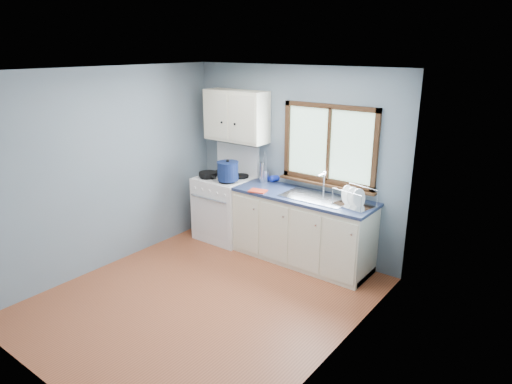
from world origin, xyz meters
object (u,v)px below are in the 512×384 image
Objects in this scene: skillet at (208,174)px; thermos at (262,173)px; utensil_crock at (264,175)px; sink at (315,202)px; base_cabinets at (302,232)px; stockpot at (228,171)px; dish_rack at (354,201)px; gas_range at (225,206)px.

skillet is 0.79m from thermos.
sink is at bearing -11.71° from utensil_crock.
base_cabinets is at bearing -9.55° from thermos.
sink is 1.67m from skillet.
thermos is (0.36, 0.30, -0.03)m from stockpot.
skillet is at bearing -163.58° from dish_rack.
gas_range is 3.23× the size of skillet.
thermos is (0.56, 0.14, 0.57)m from gas_range.
gas_range is at bearing -179.29° from sink.
utensil_crock is (0.72, 0.37, 0.02)m from skillet.
utensil_crock is at bearing 168.29° from sink.
gas_range is 3.22× the size of utensil_crock.
utensil_crock is at bearing 51.59° from skillet.
thermos is at bearing 47.06° from skillet.
skillet is at bearing -157.10° from thermos.
skillet is at bearing -173.03° from base_cabinets.
sink is at bearing -7.75° from thermos.
thermos reaches higher than dish_rack.
dish_rack is at bearing 0.79° from gas_range.
thermos is at bearing 14.60° from gas_range.
sink reaches higher than skillet.
utensil_crock reaches higher than skillet.
stockpot is 0.47m from thermos.
utensil_crock is 1.50× the size of thermos.
utensil_crock is (-0.93, 0.19, 0.15)m from sink.
stockpot is 0.78× the size of dish_rack.
utensil_crock is (-0.75, 0.19, 0.60)m from base_cabinets.
base_cabinets is 4.38× the size of utensil_crock.
skillet is (-1.47, -0.18, 0.58)m from base_cabinets.
skillet is (-1.65, -0.18, 0.13)m from sink.
gas_range is 3.54× the size of stockpot.
base_cabinets is at bearing 8.71° from stockpot.
dish_rack is (1.80, 0.18, -0.11)m from stockpot.
thermos is (-0.93, 0.13, 0.20)m from sink.
dish_rack reaches higher than base_cabinets.
thermos is (0.73, 0.31, 0.07)m from skillet.
stockpot reaches higher than sink.
sink is 1.99× the size of skillet.
gas_range is at bearing 67.79° from skillet.
dish_rack is (1.44, -0.12, -0.08)m from thermos.
stockpot reaches higher than skillet.
base_cabinets is 0.48m from sink.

